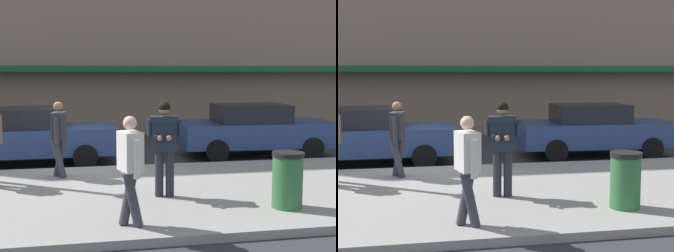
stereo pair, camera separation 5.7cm
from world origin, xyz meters
The scene contains 10 objects.
ground_plane centered at (0.00, 0.00, 0.00)m, with size 80.00×80.00×0.00m, color #2B2D30.
sidewalk centered at (1.00, -2.85, 0.07)m, with size 32.00×5.30×0.14m, color gray.
curb_paint_line centered at (1.00, 0.05, 0.00)m, with size 28.00×0.12×0.01m, color silver.
parked_sedan_mid centered at (-1.22, 1.01, 0.79)m, with size 4.56×2.05×1.54m.
parked_sedan_far centered at (5.22, 1.22, 0.79)m, with size 4.57×2.06×1.54m.
man_texting_on_phone centered at (1.66, -3.32, 1.25)m, with size 0.64×0.63×1.81m.
pedestrian_in_light_coat centered at (0.85, -4.89, 1.11)m, with size 0.40×0.58×1.70m.
pedestrian_with_bag centered at (-0.34, -1.22, 1.11)m, with size 0.37×0.72×1.70m.
parking_meter centered at (2.33, -0.60, 0.97)m, with size 0.12×0.18×1.27m.
trash_bin centered at (3.63, -4.44, 0.63)m, with size 0.55×0.55×0.98m.
Camera 2 is at (0.15, -11.84, 2.49)m, focal length 50.00 mm.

